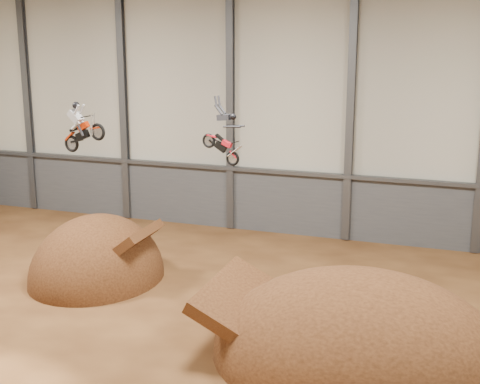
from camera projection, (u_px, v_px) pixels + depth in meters
name	position (u px, v px, depth m)	size (l,w,h in m)	color
floor	(178.00, 350.00, 23.97)	(40.00, 40.00, 0.00)	#492913
back_wall	(290.00, 109.00, 36.07)	(40.00, 0.10, 14.00)	beige
lower_band_back	(287.00, 203.00, 37.23)	(39.80, 0.18, 3.50)	#4A4C51
steel_rail	(287.00, 172.00, 36.66)	(39.80, 0.35, 0.20)	#47494F
steel_column_0	(27.00, 99.00, 41.18)	(0.40, 0.36, 13.90)	#47494F
steel_column_1	(123.00, 103.00, 39.06)	(0.40, 0.36, 13.90)	#47494F
steel_column_2	(230.00, 107.00, 36.94)	(0.40, 0.36, 13.90)	#47494F
steel_column_3	(350.00, 112.00, 34.83)	(0.40, 0.36, 13.90)	#47494F
takeoff_ramp	(98.00, 278.00, 30.88)	(5.95, 6.86, 5.95)	#361C0D
landing_ramp	(357.00, 357.00, 23.44)	(10.36, 9.16, 5.97)	#361C0D
fmx_rider_a	(86.00, 122.00, 27.18)	(2.21, 0.84, 2.00)	red
fmx_rider_b	(217.00, 129.00, 26.00)	(2.40, 0.68, 2.05)	red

